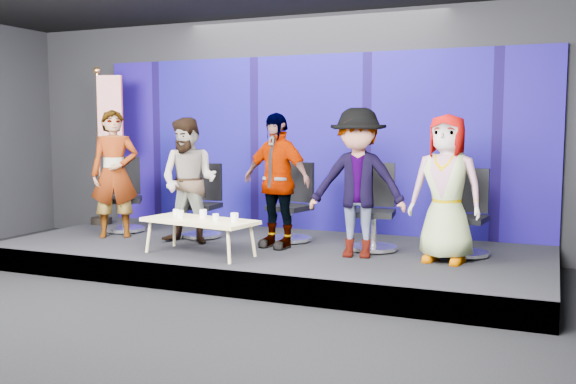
# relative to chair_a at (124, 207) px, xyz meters

# --- Properties ---
(ground) EXTENTS (10.00, 10.00, 0.00)m
(ground) POSITION_rel_chair_a_xyz_m (2.47, -2.73, -0.66)
(ground) COLOR black
(ground) RESTS_ON ground
(room_walls) EXTENTS (10.02, 8.02, 3.51)m
(room_walls) POSITION_rel_chair_a_xyz_m (2.47, -2.73, 1.77)
(room_walls) COLOR black
(room_walls) RESTS_ON ground
(riser) EXTENTS (7.00, 3.00, 0.30)m
(riser) POSITION_rel_chair_a_xyz_m (2.47, -0.23, -0.51)
(riser) COLOR black
(riser) RESTS_ON ground
(backdrop) EXTENTS (7.00, 0.08, 2.60)m
(backdrop) POSITION_rel_chair_a_xyz_m (2.47, 1.22, 0.94)
(backdrop) COLOR #170863
(backdrop) RESTS_ON riser
(chair_a) EXTENTS (0.85, 0.85, 1.10)m
(chair_a) POSITION_rel_chair_a_xyz_m (0.00, 0.00, 0.00)
(chair_a) COLOR silver
(chair_a) RESTS_ON riser
(panelist_a) EXTENTS (0.78, 0.71, 1.78)m
(panelist_a) POSITION_rel_chair_a_xyz_m (0.20, -0.47, 0.53)
(panelist_a) COLOR black
(panelist_a) RESTS_ON riser
(chair_b) EXTENTS (0.62, 0.62, 1.03)m
(chair_b) POSITION_rel_chair_a_xyz_m (1.33, 0.00, -0.02)
(chair_b) COLOR silver
(chair_b) RESTS_ON riser
(panelist_b) EXTENTS (0.85, 0.68, 1.67)m
(panelist_b) POSITION_rel_chair_a_xyz_m (1.42, -0.49, 0.47)
(panelist_b) COLOR black
(panelist_b) RESTS_ON riser
(chair_c) EXTENTS (0.72, 0.72, 1.06)m
(chair_c) POSITION_rel_chair_a_xyz_m (2.61, 0.21, -0.01)
(chair_c) COLOR silver
(chair_c) RESTS_ON riser
(panelist_c) EXTENTS (1.08, 0.65, 1.72)m
(panelist_c) POSITION_rel_chair_a_xyz_m (2.59, -0.30, 0.50)
(panelist_c) COLOR black
(panelist_c) RESTS_ON riser
(chair_d) EXTENTS (0.69, 0.69, 1.09)m
(chair_d) POSITION_rel_chair_a_xyz_m (3.81, 0.02, -0.00)
(chair_d) COLOR silver
(chair_d) RESTS_ON riser
(panelist_d) EXTENTS (1.22, 0.80, 1.77)m
(panelist_d) POSITION_rel_chair_a_xyz_m (3.73, -0.48, 0.52)
(panelist_d) COLOR black
(panelist_d) RESTS_ON riser
(chair_e) EXTENTS (0.65, 0.65, 1.05)m
(chair_e) POSITION_rel_chair_a_xyz_m (4.92, 0.10, -0.02)
(chair_e) COLOR silver
(chair_e) RESTS_ON riser
(panelist_e) EXTENTS (0.88, 0.63, 1.69)m
(panelist_e) POSITION_rel_chair_a_xyz_m (4.74, -0.37, 0.49)
(panelist_e) COLOR black
(panelist_e) RESTS_ON riser
(coffee_table) EXTENTS (1.50, 0.82, 0.44)m
(coffee_table) POSITION_rel_chair_a_xyz_m (1.93, -1.10, 0.04)
(coffee_table) COLOR tan
(coffee_table) RESTS_ON riser
(mug_a) EXTENTS (0.08, 0.08, 0.09)m
(mug_a) POSITION_rel_chair_a_xyz_m (1.55, -1.02, 0.12)
(mug_a) COLOR silver
(mug_a) RESTS_ON coffee_table
(mug_b) EXTENTS (0.08, 0.08, 0.10)m
(mug_b) POSITION_rel_chair_a_xyz_m (1.68, -1.13, 0.12)
(mug_b) COLOR silver
(mug_b) RESTS_ON coffee_table
(mug_c) EXTENTS (0.09, 0.09, 0.11)m
(mug_c) POSITION_rel_chair_a_xyz_m (1.93, -1.01, 0.13)
(mug_c) COLOR silver
(mug_c) RESTS_ON coffee_table
(mug_d) EXTENTS (0.07, 0.07, 0.09)m
(mug_d) POSITION_rel_chair_a_xyz_m (2.19, -1.16, 0.12)
(mug_d) COLOR silver
(mug_d) RESTS_ON coffee_table
(mug_e) EXTENTS (0.09, 0.09, 0.11)m
(mug_e) POSITION_rel_chair_a_xyz_m (2.44, -1.15, 0.13)
(mug_e) COLOR silver
(mug_e) RESTS_ON coffee_table
(flag_stand) EXTENTS (0.56, 0.33, 2.47)m
(flag_stand) POSITION_rel_chair_a_xyz_m (-0.66, 0.45, 0.95)
(flag_stand) COLOR black
(flag_stand) RESTS_ON riser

